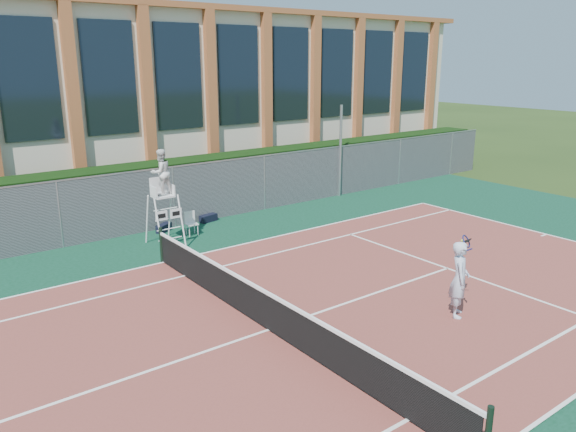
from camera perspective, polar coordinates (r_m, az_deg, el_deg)
ground at (r=12.97m, az=-1.97°, el=-11.59°), size 120.00×120.00×0.00m
apron at (r=13.72m, az=-4.41°, el=-10.02°), size 36.00×20.00×0.01m
tennis_court at (r=12.97m, az=-1.97°, el=-11.51°), size 23.77×10.97×0.02m
tennis_net at (r=12.74m, az=-1.99°, el=-9.45°), size 0.10×11.30×1.10m
fence at (r=20.01m, az=-16.68°, el=1.01°), size 40.00×0.06×2.20m
hedge at (r=21.11m, az=-17.84°, el=1.66°), size 40.00×1.40×2.20m
building at (r=28.25m, az=-23.93°, el=10.73°), size 45.00×10.60×8.22m
steel_pole at (r=24.92m, az=5.34°, el=6.56°), size 0.12×0.12×4.04m
umpire_chair at (r=18.43m, az=-12.77°, el=4.07°), size 0.90×1.38×3.23m
plastic_chair at (r=19.81m, az=-9.86°, el=-0.53°), size 0.42×0.42×0.82m
sports_bag_near at (r=20.42m, az=-12.50°, el=-1.17°), size 0.70×0.57×0.28m
sports_bag_far at (r=21.38m, az=-8.10°, el=-0.21°), size 0.73×0.43×0.27m
tennis_player at (r=13.86m, az=17.02°, el=-6.13°), size 1.08×0.85×1.85m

